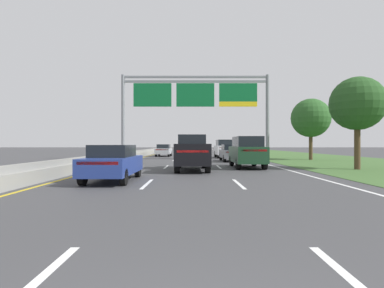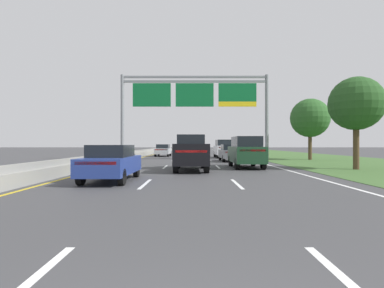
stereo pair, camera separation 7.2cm
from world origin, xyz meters
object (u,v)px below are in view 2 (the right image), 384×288
(car_silver_left_lane_sedan, at_px, (164,150))
(car_blue_left_lane_sedan, at_px, (112,162))
(pickup_truck_black, at_px, (191,153))
(car_white_right_lane_suv, at_px, (224,148))
(overhead_sign_gantry, at_px, (195,99))
(car_grey_right_lane_sedan, at_px, (231,153))
(roadside_tree_mid, at_px, (310,118))
(car_darkgreen_right_lane_suv, at_px, (246,152))
(roadside_tree_near, at_px, (357,104))

(car_silver_left_lane_sedan, relative_size, car_blue_left_lane_sedan, 1.01)
(pickup_truck_black, bearing_deg, car_white_right_lane_suv, -13.14)
(overhead_sign_gantry, bearing_deg, pickup_truck_black, -91.60)
(car_silver_left_lane_sedan, distance_m, car_grey_right_lane_sedan, 13.66)
(car_grey_right_lane_sedan, bearing_deg, pickup_truck_black, 158.11)
(overhead_sign_gantry, relative_size, roadside_tree_mid, 2.42)
(car_silver_left_lane_sedan, bearing_deg, pickup_truck_black, -168.58)
(pickup_truck_black, relative_size, car_darkgreen_right_lane_suv, 1.15)
(car_white_right_lane_suv, bearing_deg, car_blue_left_lane_sedan, 160.85)
(roadside_tree_near, bearing_deg, car_silver_left_lane_sedan, 124.29)
(roadside_tree_near, height_order, roadside_tree_mid, roadside_tree_mid)
(car_darkgreen_right_lane_suv, bearing_deg, car_grey_right_lane_sedan, 0.55)
(car_white_right_lane_suv, bearing_deg, car_darkgreen_right_lane_suv, 178.63)
(car_white_right_lane_suv, bearing_deg, car_silver_left_lane_sedan, 59.65)
(pickup_truck_black, bearing_deg, car_grey_right_lane_sedan, -21.58)
(pickup_truck_black, xyz_separation_m, car_silver_left_lane_sedan, (-3.71, 21.04, -0.26))
(car_silver_left_lane_sedan, height_order, car_blue_left_lane_sedan, same)
(pickup_truck_black, distance_m, car_darkgreen_right_lane_suv, 4.18)
(overhead_sign_gantry, xyz_separation_m, car_silver_left_lane_sedan, (-4.05, 9.02, -5.37))
(overhead_sign_gantry, xyz_separation_m, car_blue_left_lane_sedan, (-3.78, -17.45, -5.37))
(roadside_tree_mid, bearing_deg, car_grey_right_lane_sedan, -163.11)
(car_blue_left_lane_sedan, bearing_deg, roadside_tree_mid, -41.26)
(car_blue_left_lane_sedan, xyz_separation_m, roadside_tree_mid, (15.52, 17.52, 3.43))
(pickup_truck_black, distance_m, car_grey_right_lane_sedan, 10.21)
(pickup_truck_black, height_order, car_grey_right_lane_sedan, pickup_truck_black)
(pickup_truck_black, height_order, car_darkgreen_right_lane_suv, pickup_truck_black)
(car_grey_right_lane_sedan, relative_size, roadside_tree_near, 0.76)
(overhead_sign_gantry, distance_m, car_blue_left_lane_sedan, 18.65)
(car_white_right_lane_suv, xyz_separation_m, roadside_tree_mid, (8.33, -4.80, 3.15))
(overhead_sign_gantry, distance_m, roadside_tree_mid, 11.90)
(car_silver_left_lane_sedan, bearing_deg, car_darkgreen_right_lane_suv, -157.37)
(car_blue_left_lane_sedan, bearing_deg, car_darkgreen_right_lane_suv, -44.14)
(pickup_truck_black, xyz_separation_m, car_grey_right_lane_sedan, (3.65, 9.53, -0.26))
(car_silver_left_lane_sedan, xyz_separation_m, car_darkgreen_right_lane_suv, (7.44, -19.16, 0.28))
(car_silver_left_lane_sedan, height_order, roadside_tree_mid, roadside_tree_mid)
(car_white_right_lane_suv, bearing_deg, overhead_sign_gantry, 143.67)
(car_grey_right_lane_sedan, bearing_deg, car_darkgreen_right_lane_suv, 179.65)
(pickup_truck_black, xyz_separation_m, car_darkgreen_right_lane_suv, (3.73, 1.88, 0.02))
(overhead_sign_gantry, relative_size, pickup_truck_black, 2.78)
(car_white_right_lane_suv, distance_m, roadside_tree_near, 18.08)
(car_darkgreen_right_lane_suv, bearing_deg, pickup_truck_black, 116.77)
(pickup_truck_black, distance_m, roadside_tree_near, 10.84)
(car_darkgreen_right_lane_suv, bearing_deg, car_blue_left_lane_sedan, 135.56)
(car_grey_right_lane_sedan, relative_size, roadside_tree_mid, 0.71)
(car_white_right_lane_suv, relative_size, car_blue_left_lane_sedan, 1.08)
(car_darkgreen_right_lane_suv, xyz_separation_m, car_blue_left_lane_sedan, (-7.17, -7.32, -0.28))
(car_silver_left_lane_sedan, relative_size, car_darkgreen_right_lane_suv, 0.95)
(car_grey_right_lane_sedan, distance_m, roadside_tree_near, 11.86)
(pickup_truck_black, xyz_separation_m, roadside_tree_mid, (12.08, 12.09, 3.17))
(roadside_tree_mid, bearing_deg, car_blue_left_lane_sedan, -131.54)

